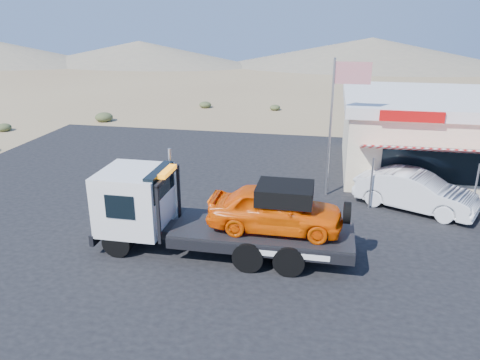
{
  "coord_description": "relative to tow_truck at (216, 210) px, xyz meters",
  "views": [
    {
      "loc": [
        4.66,
        -15.44,
        7.8
      ],
      "look_at": [
        1.32,
        1.63,
        1.5
      ],
      "focal_mm": 35.0,
      "sensor_mm": 36.0,
      "label": 1
    }
  ],
  "objects": [
    {
      "name": "white_sedan",
      "position": [
        7.18,
        5.09,
        -0.72
      ],
      "size": [
        5.08,
        3.54,
        1.59
      ],
      "primitive_type": "imported",
      "rotation": [
        0.0,
        0.0,
        1.14
      ],
      "color": "silver",
      "rests_on": "asphalt_lot"
    },
    {
      "name": "asphalt_lot",
      "position": [
        0.87,
        4.53,
        -1.53
      ],
      "size": [
        32.0,
        24.0,
        0.02
      ],
      "primitive_type": "cube",
      "color": "black",
      "rests_on": "ground"
    },
    {
      "name": "desert_scrub",
      "position": [
        -14.93,
        10.83,
        -1.23
      ],
      "size": [
        22.04,
        31.92,
        0.71
      ],
      "color": "#3D4826",
      "rests_on": "ground"
    },
    {
      "name": "distant_hills",
      "position": [
        -10.9,
        56.67,
        0.35
      ],
      "size": [
        126.0,
        48.0,
        4.2
      ],
      "color": "#726B59",
      "rests_on": "ground"
    },
    {
      "name": "tow_truck",
      "position": [
        0.0,
        0.0,
        0.0
      ],
      "size": [
        8.53,
        2.53,
        2.85
      ],
      "color": "black",
      "rests_on": "asphalt_lot"
    },
    {
      "name": "flagpole",
      "position": [
        3.81,
        6.03,
        2.23
      ],
      "size": [
        1.55,
        0.1,
        6.0
      ],
      "color": "#99999E",
      "rests_on": "asphalt_lot"
    },
    {
      "name": "ground",
      "position": [
        -1.13,
        1.53,
        -1.54
      ],
      "size": [
        120.0,
        120.0,
        0.0
      ],
      "primitive_type": "plane",
      "color": "#876D4D",
      "rests_on": "ground"
    },
    {
      "name": "jerky_store",
      "position": [
        9.37,
        10.5,
        0.46
      ],
      "size": [
        10.4,
        9.97,
        3.9
      ],
      "color": "beige",
      "rests_on": "asphalt_lot"
    }
  ]
}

